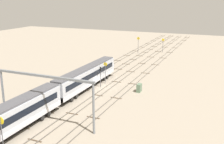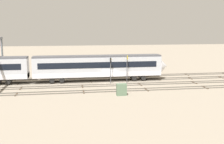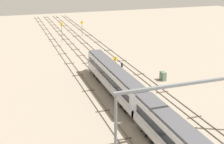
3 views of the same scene
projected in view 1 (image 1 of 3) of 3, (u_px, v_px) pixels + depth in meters
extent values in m
plane|color=gray|center=(99.00, 87.00, 63.91)|extent=(201.89, 201.89, 0.00)
cube|color=#59544C|center=(128.00, 91.00, 61.22)|extent=(185.89, 0.07, 0.16)
cube|color=#59544C|center=(122.00, 90.00, 61.77)|extent=(185.89, 0.07, 0.16)
cube|color=#473828|center=(93.00, 118.00, 47.77)|extent=(0.24, 2.40, 0.08)
cube|color=#473828|center=(116.00, 98.00, 56.93)|extent=(0.24, 2.40, 0.08)
cube|color=#473828|center=(133.00, 84.00, 66.08)|extent=(0.24, 2.40, 0.08)
cube|color=#473828|center=(145.00, 73.00, 75.24)|extent=(0.24, 2.40, 0.08)
cube|color=#473828|center=(155.00, 65.00, 84.39)|extent=(0.24, 2.40, 0.08)
cube|color=#473828|center=(163.00, 58.00, 93.55)|extent=(0.24, 2.40, 0.08)
cube|color=#473828|center=(169.00, 52.00, 102.71)|extent=(0.24, 2.40, 0.08)
cube|color=#473828|center=(175.00, 48.00, 111.86)|extent=(0.24, 2.40, 0.08)
cube|color=#473828|center=(179.00, 44.00, 121.02)|extent=(0.24, 2.40, 0.08)
cube|color=#473828|center=(183.00, 40.00, 130.18)|extent=(0.24, 2.40, 0.08)
cube|color=#473828|center=(187.00, 38.00, 139.33)|extent=(0.24, 2.40, 0.08)
cube|color=#59544C|center=(111.00, 88.00, 62.82)|extent=(185.89, 0.07, 0.16)
cube|color=#59544C|center=(105.00, 87.00, 63.36)|extent=(185.89, 0.07, 0.16)
cube|color=#473828|center=(35.00, 140.00, 40.21)|extent=(0.24, 2.40, 0.08)
cube|color=#473828|center=(72.00, 114.00, 49.37)|extent=(0.24, 2.40, 0.08)
cube|color=#473828|center=(98.00, 95.00, 58.52)|extent=(0.24, 2.40, 0.08)
cube|color=#473828|center=(116.00, 82.00, 67.68)|extent=(0.24, 2.40, 0.08)
cube|color=#473828|center=(131.00, 71.00, 76.84)|extent=(0.24, 2.40, 0.08)
cube|color=#473828|center=(142.00, 63.00, 85.99)|extent=(0.24, 2.40, 0.08)
cube|color=#473828|center=(151.00, 57.00, 95.15)|extent=(0.24, 2.40, 0.08)
cube|color=#473828|center=(158.00, 52.00, 104.31)|extent=(0.24, 2.40, 0.08)
cube|color=#473828|center=(164.00, 47.00, 113.46)|extent=(0.24, 2.40, 0.08)
cube|color=#473828|center=(170.00, 43.00, 122.62)|extent=(0.24, 2.40, 0.08)
cube|color=#473828|center=(174.00, 40.00, 131.77)|extent=(0.24, 2.40, 0.08)
cube|color=#473828|center=(178.00, 37.00, 140.93)|extent=(0.24, 2.40, 0.08)
cube|color=#59544C|center=(94.00, 86.00, 64.42)|extent=(185.89, 0.07, 0.16)
cube|color=#59544C|center=(88.00, 85.00, 64.96)|extent=(185.89, 0.07, 0.16)
cube|color=#473828|center=(23.00, 128.00, 44.10)|extent=(0.24, 2.40, 0.08)
cube|color=#473828|center=(48.00, 112.00, 49.99)|extent=(0.24, 2.40, 0.08)
cube|color=#473828|center=(68.00, 100.00, 55.87)|extent=(0.24, 2.40, 0.08)
cube|color=#473828|center=(84.00, 90.00, 61.76)|extent=(0.24, 2.40, 0.08)
cube|color=#473828|center=(97.00, 82.00, 67.64)|extent=(0.24, 2.40, 0.08)
cube|color=#473828|center=(108.00, 75.00, 73.53)|extent=(0.24, 2.40, 0.08)
cube|color=#473828|center=(118.00, 69.00, 79.42)|extent=(0.24, 2.40, 0.08)
cube|color=#473828|center=(126.00, 64.00, 85.30)|extent=(0.24, 2.40, 0.08)
cube|color=#473828|center=(133.00, 60.00, 91.19)|extent=(0.24, 2.40, 0.08)
cube|color=#473828|center=(139.00, 56.00, 97.08)|extent=(0.24, 2.40, 0.08)
cube|color=#473828|center=(145.00, 52.00, 102.96)|extent=(0.24, 2.40, 0.08)
cube|color=#473828|center=(150.00, 49.00, 108.85)|extent=(0.24, 2.40, 0.08)
cube|color=#473828|center=(154.00, 46.00, 114.73)|extent=(0.24, 2.40, 0.08)
cube|color=#473828|center=(158.00, 44.00, 120.62)|extent=(0.24, 2.40, 0.08)
cube|color=#473828|center=(162.00, 42.00, 126.51)|extent=(0.24, 2.40, 0.08)
cube|color=#473828|center=(165.00, 40.00, 132.39)|extent=(0.24, 2.40, 0.08)
cube|color=#473828|center=(168.00, 38.00, 138.28)|extent=(0.24, 2.40, 0.08)
cube|color=#473828|center=(171.00, 36.00, 144.16)|extent=(0.24, 2.40, 0.08)
cube|color=#59544C|center=(78.00, 84.00, 66.02)|extent=(185.89, 0.07, 0.16)
cube|color=#59544C|center=(73.00, 83.00, 66.56)|extent=(185.89, 0.07, 0.16)
cube|color=#473828|center=(26.00, 111.00, 50.60)|extent=(0.24, 2.40, 0.08)
cube|color=#473828|center=(54.00, 95.00, 58.45)|extent=(0.24, 2.40, 0.08)
cube|color=#473828|center=(75.00, 84.00, 66.30)|extent=(0.24, 2.40, 0.08)
cube|color=#473828|center=(92.00, 74.00, 74.15)|extent=(0.24, 2.40, 0.08)
cube|color=#473828|center=(106.00, 67.00, 82.00)|extent=(0.24, 2.40, 0.08)
cube|color=#473828|center=(117.00, 61.00, 89.84)|extent=(0.24, 2.40, 0.08)
cube|color=#473828|center=(127.00, 55.00, 97.69)|extent=(0.24, 2.40, 0.08)
cube|color=#473828|center=(135.00, 51.00, 105.54)|extent=(0.24, 2.40, 0.08)
cube|color=#473828|center=(142.00, 47.00, 113.39)|extent=(0.24, 2.40, 0.08)
cube|color=#473828|center=(148.00, 44.00, 121.24)|extent=(0.24, 2.40, 0.08)
cube|color=#473828|center=(153.00, 41.00, 129.09)|extent=(0.24, 2.40, 0.08)
cube|color=#473828|center=(158.00, 38.00, 136.93)|extent=(0.24, 2.40, 0.08)
cube|color=#473828|center=(162.00, 36.00, 144.78)|extent=(0.24, 2.40, 0.08)
cube|color=#B7BCC6|center=(87.00, 76.00, 62.23)|extent=(24.00, 2.90, 3.60)
cube|color=silver|center=(87.00, 82.00, 62.59)|extent=(24.00, 2.94, 0.90)
cube|color=#4C4C51|center=(87.00, 68.00, 61.72)|extent=(24.00, 2.50, 0.30)
cube|color=black|center=(93.00, 75.00, 61.57)|extent=(22.00, 0.04, 1.10)
cube|color=black|center=(81.00, 74.00, 62.67)|extent=(22.00, 0.04, 1.10)
cylinder|color=black|center=(67.00, 98.00, 55.22)|extent=(0.90, 2.70, 0.90)
cylinder|color=black|center=(71.00, 95.00, 56.82)|extent=(0.90, 2.70, 0.90)
cylinder|color=black|center=(100.00, 78.00, 68.84)|extent=(0.90, 2.70, 0.90)
cylinder|color=black|center=(103.00, 76.00, 70.43)|extent=(0.90, 2.70, 0.90)
cube|color=#B7BCC6|center=(5.00, 120.00, 40.25)|extent=(24.00, 2.90, 3.60)
cube|color=silver|center=(6.00, 129.00, 40.60)|extent=(24.00, 2.94, 0.90)
cube|color=#4C4C51|center=(4.00, 108.00, 39.73)|extent=(24.00, 2.50, 0.30)
cube|color=black|center=(13.00, 119.00, 39.58)|extent=(22.00, 0.04, 1.10)
cylinder|color=black|center=(36.00, 116.00, 46.85)|extent=(0.90, 2.70, 0.90)
cylinder|color=black|center=(43.00, 112.00, 48.45)|extent=(0.90, 2.70, 0.90)
cone|color=silver|center=(110.00, 64.00, 73.63)|extent=(1.60, 3.24, 3.24)
cylinder|color=slate|center=(94.00, 109.00, 41.27)|extent=(0.36, 0.36, 7.93)
cylinder|color=slate|center=(3.00, 94.00, 47.88)|extent=(0.36, 0.36, 7.93)
cube|color=slate|center=(43.00, 76.00, 43.48)|extent=(0.40, 18.00, 0.35)
cylinder|color=#4C4C51|center=(105.00, 73.00, 66.01)|extent=(0.12, 0.12, 5.08)
cylinder|color=yellow|center=(105.00, 64.00, 65.49)|extent=(0.05, 0.89, 0.89)
cube|color=black|center=(105.00, 64.00, 65.51)|extent=(0.02, 0.40, 0.12)
cylinder|color=#4C4C51|center=(163.00, 46.00, 102.36)|extent=(0.12, 0.12, 5.08)
cylinder|color=yellow|center=(163.00, 40.00, 101.84)|extent=(0.05, 0.97, 0.97)
cube|color=black|center=(163.00, 40.00, 101.87)|extent=(0.02, 0.44, 0.12)
cylinder|color=#4C4C51|center=(138.00, 45.00, 100.32)|extent=(0.12, 0.12, 5.94)
cylinder|color=yellow|center=(138.00, 38.00, 99.69)|extent=(0.05, 1.00, 1.00)
cube|color=black|center=(138.00, 38.00, 99.72)|extent=(0.02, 0.45, 0.12)
cylinder|color=#4C4C51|center=(2.00, 135.00, 36.78)|extent=(0.12, 0.12, 4.96)
cylinder|color=yellow|center=(1.00, 121.00, 36.29)|extent=(0.05, 1.03, 1.03)
cube|color=black|center=(1.00, 121.00, 36.31)|extent=(0.02, 0.46, 0.12)
cylinder|color=#4C4C51|center=(101.00, 79.00, 63.36)|extent=(0.14, 0.14, 3.84)
cube|color=black|center=(100.00, 69.00, 62.74)|extent=(0.20, 0.32, 0.90)
sphere|color=yellow|center=(101.00, 68.00, 62.78)|extent=(0.20, 0.20, 0.20)
sphere|color=#262626|center=(101.00, 70.00, 62.89)|extent=(0.20, 0.20, 0.20)
cube|color=#597259|center=(139.00, 88.00, 60.43)|extent=(1.51, 0.82, 1.80)
cube|color=#333333|center=(140.00, 86.00, 61.03)|extent=(0.02, 0.58, 0.24)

